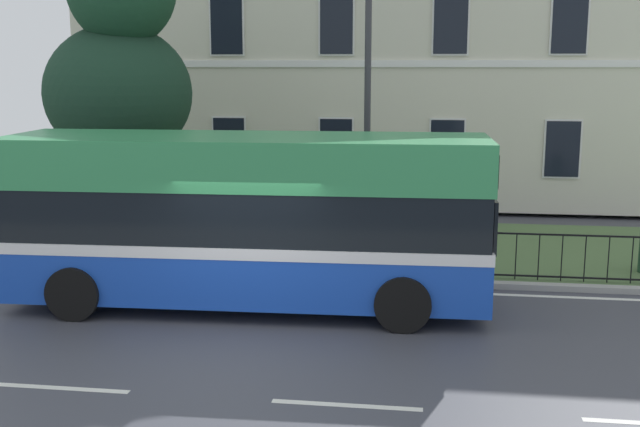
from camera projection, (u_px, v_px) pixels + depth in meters
The scene contains 5 objects.
ground_plane at pixel (250, 326), 13.49m from camera, with size 60.00×56.00×0.18m.
iron_verge_railing at pixel (372, 250), 16.23m from camera, with size 17.60×0.04×0.97m.
evergreen_tree at pixel (122, 119), 19.19m from camera, with size 4.01×4.16×7.93m.
single_decker_bus at pixel (248, 218), 14.29m from camera, with size 8.81×2.84×3.16m.
street_lamp_post at pixel (368, 80), 16.45m from camera, with size 0.36×0.24×6.96m.
Camera 1 is at (3.00, -11.39, 4.41)m, focal length 43.90 mm.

